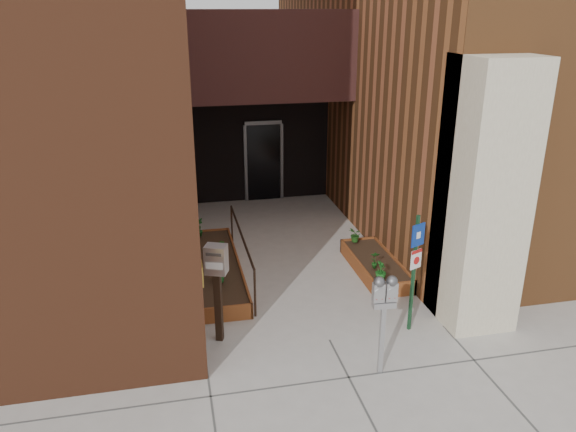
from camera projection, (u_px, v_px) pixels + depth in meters
ground at (329, 340)px, 9.06m from camera, size 80.00×80.00×0.00m
architecture at (248, 10)px, 13.59m from camera, size 20.00×14.60×10.00m
planter_left at (217, 270)px, 11.18m from camera, size 0.90×3.60×0.30m
planter_right at (375, 266)px, 11.35m from camera, size 0.80×2.20×0.30m
handrail at (241, 240)px, 11.02m from camera, size 0.04×3.34×0.90m
parking_meter at (384, 299)px, 7.85m from camera, size 0.35×0.17×1.57m
sign_post at (415, 261)px, 8.93m from camera, size 0.26×0.13×2.03m
payment_dropbox at (217, 273)px, 8.67m from camera, size 0.39×0.35×1.65m
shrub_left_a at (220, 272)px, 10.28m from camera, size 0.40×0.40×0.39m
shrub_left_b at (221, 251)px, 11.19m from camera, size 0.26×0.26×0.37m
shrub_left_c at (216, 254)px, 11.06m from camera, size 0.23×0.23×0.36m
shrub_left_d at (199, 227)px, 12.34m from camera, size 0.28×0.28×0.41m
shrub_right_a at (381, 271)px, 10.35m from camera, size 0.28×0.28×0.36m
shrub_right_b at (375, 260)px, 10.81m from camera, size 0.23×0.23×0.35m
shrub_right_c at (356, 235)px, 12.03m from camera, size 0.29×0.29×0.32m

